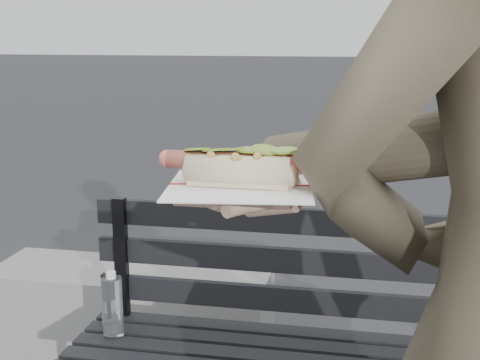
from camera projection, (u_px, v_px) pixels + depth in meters
The scene contains 3 objects.
park_bench at pixel (317, 335), 1.98m from camera, with size 1.50×0.44×0.88m.
concrete_block at pixel (132, 314), 2.91m from camera, with size 1.20×0.40×0.40m, color slate.
held_hotdog at pixel (389, 154), 0.90m from camera, with size 0.63×0.30×0.20m.
Camera 1 is at (0.15, -0.94, 1.40)m, focal length 50.00 mm.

